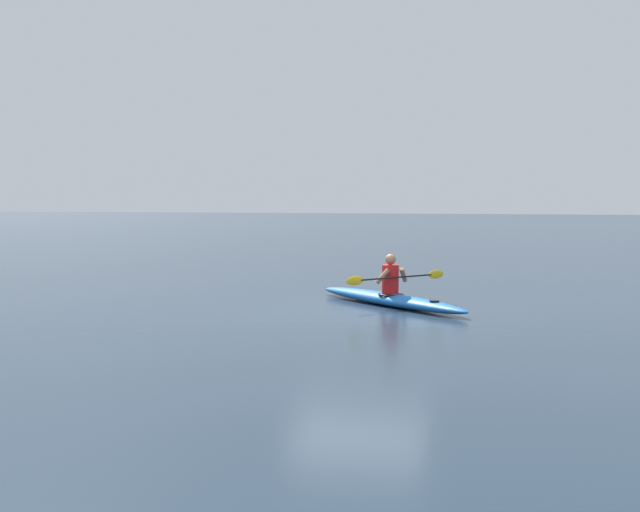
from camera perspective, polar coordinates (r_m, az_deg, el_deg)
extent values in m
plane|color=#1E2D3D|center=(14.46, 2.81, -4.11)|extent=(160.00, 160.00, 0.00)
ellipsoid|color=#1959A5|center=(15.35, 5.06, -3.17)|extent=(3.55, 3.26, 0.24)
torus|color=black|center=(15.30, 5.19, -2.81)|extent=(0.71, 0.71, 0.04)
cylinder|color=black|center=(14.39, 8.33, -3.26)|extent=(0.18, 0.18, 0.02)
cylinder|color=red|center=(15.28, 5.14, -1.69)|extent=(0.33, 0.33, 0.56)
sphere|color=#936B4C|center=(15.24, 5.15, -0.24)|extent=(0.21, 0.21, 0.21)
cylinder|color=black|center=(15.12, 5.63, -1.56)|extent=(1.38, 1.54, 0.03)
ellipsoid|color=gold|center=(15.80, 8.45, -1.33)|extent=(0.30, 0.32, 0.17)
ellipsoid|color=gold|center=(14.48, 2.56, -1.80)|extent=(0.30, 0.32, 0.17)
cylinder|color=#936B4C|center=(15.38, 6.09, -1.37)|extent=(0.17, 0.32, 0.34)
cylinder|color=#936B4C|center=(15.04, 4.57, -1.49)|extent=(0.31, 0.19, 0.34)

